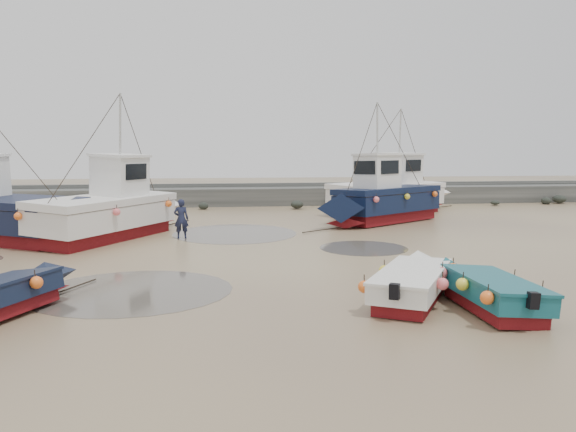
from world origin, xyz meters
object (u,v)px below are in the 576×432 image
(dinghy_3, at_px, (415,278))
(dinghy_2, at_px, (486,286))
(cabin_boat_1, at_px, (114,207))
(person, at_px, (182,238))
(cabin_boat_2, at_px, (381,197))
(cabin_boat_3, at_px, (393,191))

(dinghy_3, bearing_deg, dinghy_2, -6.01)
(dinghy_2, height_order, cabin_boat_1, cabin_boat_1)
(dinghy_2, bearing_deg, person, 123.75)
(dinghy_3, relative_size, person, 3.15)
(cabin_boat_2, relative_size, person, 4.94)
(cabin_boat_1, distance_m, person, 3.25)
(person, bearing_deg, dinghy_3, 120.89)
(cabin_boat_2, bearing_deg, dinghy_3, 131.84)
(dinghy_3, height_order, cabin_boat_1, cabin_boat_1)
(cabin_boat_3, height_order, person, cabin_boat_3)
(cabin_boat_1, bearing_deg, dinghy_3, -21.20)
(dinghy_3, bearing_deg, cabin_boat_3, 104.76)
(dinghy_2, distance_m, cabin_boat_1, 16.57)
(dinghy_3, relative_size, cabin_boat_2, 0.64)
(dinghy_3, xyz_separation_m, cabin_boat_2, (3.63, 14.68, 0.81))
(dinghy_3, xyz_separation_m, person, (-6.47, 10.88, -0.55))
(dinghy_3, height_order, person, dinghy_3)
(dinghy_2, height_order, person, dinghy_2)
(cabin_boat_3, bearing_deg, dinghy_3, -49.40)
(dinghy_2, xyz_separation_m, cabin_boat_2, (2.24, 15.75, 0.80))
(dinghy_2, xyz_separation_m, dinghy_3, (-1.39, 1.07, -0.01))
(dinghy_2, distance_m, cabin_boat_2, 15.93)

